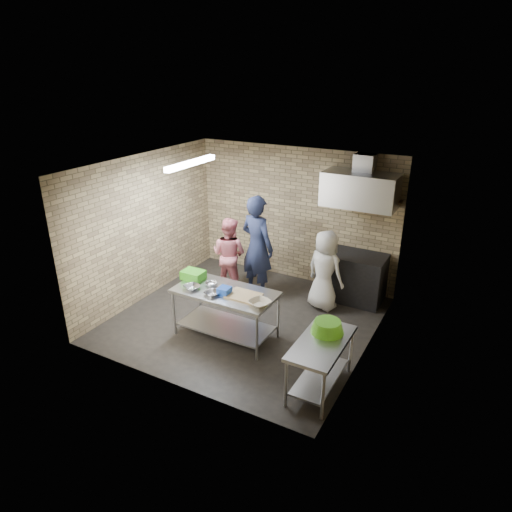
{
  "coord_description": "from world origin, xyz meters",
  "views": [
    {
      "loc": [
        3.48,
        -5.98,
        4.11
      ],
      "look_at": [
        0.1,
        0.2,
        1.15
      ],
      "focal_mm": 31.95,
      "sensor_mm": 36.0,
      "label": 1
    }
  ],
  "objects_px": {
    "blue_tub": "(224,291)",
    "woman_white": "(325,270)",
    "green_crate": "(193,275)",
    "stove": "(351,276)",
    "side_counter": "(320,365)",
    "green_basin": "(327,327)",
    "man_navy": "(257,247)",
    "bottle_red": "(366,192)",
    "prep_table": "(226,314)",
    "bottle_green": "(388,195)",
    "woman_pink": "(229,254)"
  },
  "relations": [
    {
      "from": "bottle_green",
      "to": "man_navy",
      "type": "bearing_deg",
      "value": -155.21
    },
    {
      "from": "prep_table",
      "to": "green_crate",
      "type": "height_order",
      "value": "green_crate"
    },
    {
      "from": "stove",
      "to": "woman_pink",
      "type": "xyz_separation_m",
      "value": [
        -2.21,
        -0.78,
        0.29
      ]
    },
    {
      "from": "prep_table",
      "to": "stove",
      "type": "relative_size",
      "value": 1.36
    },
    {
      "from": "man_navy",
      "to": "woman_white",
      "type": "distance_m",
      "value": 1.33
    },
    {
      "from": "green_basin",
      "to": "bottle_red",
      "type": "relative_size",
      "value": 2.56
    },
    {
      "from": "blue_tub",
      "to": "woman_white",
      "type": "relative_size",
      "value": 0.12
    },
    {
      "from": "stove",
      "to": "prep_table",
      "type": "bearing_deg",
      "value": -121.49
    },
    {
      "from": "stove",
      "to": "bottle_red",
      "type": "xyz_separation_m",
      "value": [
        0.05,
        0.24,
        1.58
      ]
    },
    {
      "from": "stove",
      "to": "woman_white",
      "type": "bearing_deg",
      "value": -119.42
    },
    {
      "from": "stove",
      "to": "side_counter",
      "type": "bearing_deg",
      "value": -80.71
    },
    {
      "from": "stove",
      "to": "green_basin",
      "type": "xyz_separation_m",
      "value": [
        0.43,
        -2.5,
        0.38
      ]
    },
    {
      "from": "side_counter",
      "to": "man_navy",
      "type": "relative_size",
      "value": 0.61
    },
    {
      "from": "woman_white",
      "to": "green_crate",
      "type": "bearing_deg",
      "value": 57.63
    },
    {
      "from": "green_basin",
      "to": "woman_white",
      "type": "relative_size",
      "value": 0.31
    },
    {
      "from": "side_counter",
      "to": "stove",
      "type": "xyz_separation_m",
      "value": [
        -0.45,
        2.75,
        0.08
      ]
    },
    {
      "from": "bottle_red",
      "to": "bottle_green",
      "type": "distance_m",
      "value": 0.4
    },
    {
      "from": "green_basin",
      "to": "bottle_green",
      "type": "bearing_deg",
      "value": 89.58
    },
    {
      "from": "green_basin",
      "to": "woman_white",
      "type": "bearing_deg",
      "value": 111.58
    },
    {
      "from": "blue_tub",
      "to": "bottle_green",
      "type": "bearing_deg",
      "value": 55.52
    },
    {
      "from": "green_crate",
      "to": "green_basin",
      "type": "distance_m",
      "value": 2.53
    },
    {
      "from": "stove",
      "to": "man_navy",
      "type": "distance_m",
      "value": 1.86
    },
    {
      "from": "green_crate",
      "to": "blue_tub",
      "type": "distance_m",
      "value": 0.78
    },
    {
      "from": "bottle_green",
      "to": "side_counter",
      "type": "bearing_deg",
      "value": -90.0
    },
    {
      "from": "green_crate",
      "to": "blue_tub",
      "type": "height_order",
      "value": "green_crate"
    },
    {
      "from": "side_counter",
      "to": "woman_pink",
      "type": "xyz_separation_m",
      "value": [
        -2.66,
        1.97,
        0.37
      ]
    },
    {
      "from": "blue_tub",
      "to": "woman_white",
      "type": "bearing_deg",
      "value": 60.52
    },
    {
      "from": "bottle_red",
      "to": "woman_white",
      "type": "bearing_deg",
      "value": -114.71
    },
    {
      "from": "green_crate",
      "to": "woman_white",
      "type": "xyz_separation_m",
      "value": [
        1.74,
        1.54,
        -0.15
      ]
    },
    {
      "from": "bottle_red",
      "to": "bottle_green",
      "type": "bearing_deg",
      "value": 0.0
    },
    {
      "from": "woman_pink",
      "to": "bottle_red",
      "type": "bearing_deg",
      "value": -156.22
    },
    {
      "from": "green_crate",
      "to": "blue_tub",
      "type": "xyz_separation_m",
      "value": [
        0.75,
        -0.22,
        -0.01
      ]
    },
    {
      "from": "side_counter",
      "to": "bottle_red",
      "type": "height_order",
      "value": "bottle_red"
    },
    {
      "from": "green_basin",
      "to": "woman_white",
      "type": "height_order",
      "value": "woman_white"
    },
    {
      "from": "green_basin",
      "to": "man_navy",
      "type": "xyz_separation_m",
      "value": [
        -2.05,
        1.78,
        0.15
      ]
    },
    {
      "from": "bottle_green",
      "to": "woman_pink",
      "type": "relative_size",
      "value": 0.1
    },
    {
      "from": "side_counter",
      "to": "green_basin",
      "type": "height_order",
      "value": "green_basin"
    },
    {
      "from": "man_navy",
      "to": "woman_pink",
      "type": "xyz_separation_m",
      "value": [
        -0.58,
        -0.06,
        -0.25
      ]
    },
    {
      "from": "green_crate",
      "to": "stove",
      "type": "bearing_deg",
      "value": 45.66
    },
    {
      "from": "bottle_red",
      "to": "man_navy",
      "type": "bearing_deg",
      "value": -150.22
    },
    {
      "from": "green_crate",
      "to": "bottle_green",
      "type": "height_order",
      "value": "bottle_green"
    },
    {
      "from": "blue_tub",
      "to": "woman_pink",
      "type": "height_order",
      "value": "woman_pink"
    },
    {
      "from": "prep_table",
      "to": "bottle_red",
      "type": "relative_size",
      "value": 9.08
    },
    {
      "from": "blue_tub",
      "to": "bottle_red",
      "type": "relative_size",
      "value": 1.01
    },
    {
      "from": "side_counter",
      "to": "green_crate",
      "type": "height_order",
      "value": "green_crate"
    },
    {
      "from": "prep_table",
      "to": "bottle_green",
      "type": "relative_size",
      "value": 10.89
    },
    {
      "from": "prep_table",
      "to": "man_navy",
      "type": "relative_size",
      "value": 0.83
    },
    {
      "from": "blue_tub",
      "to": "bottle_green",
      "type": "height_order",
      "value": "bottle_green"
    },
    {
      "from": "bottle_red",
      "to": "side_counter",
      "type": "bearing_deg",
      "value": -82.38
    },
    {
      "from": "blue_tub",
      "to": "green_basin",
      "type": "relative_size",
      "value": 0.39
    }
  ]
}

